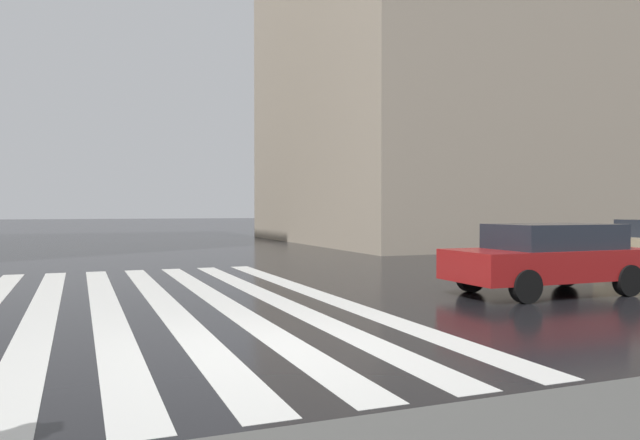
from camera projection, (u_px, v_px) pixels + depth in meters
ground_plane at (272, 348)px, 7.43m from camera, size 220.00×220.00×0.00m
zebra_crossing at (136, 306)px, 10.67m from camera, size 13.00×7.50×0.01m
haussmann_block_corner at (520, 22)px, 34.69m from camera, size 17.06×26.79×25.46m
car_red at (549, 256)px, 12.19m from camera, size 1.85×4.10×1.41m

